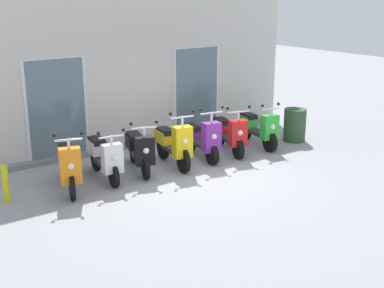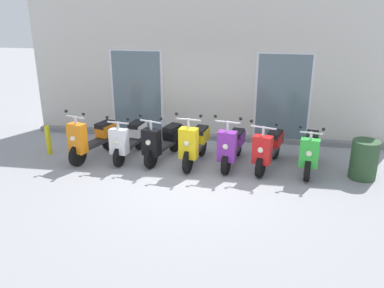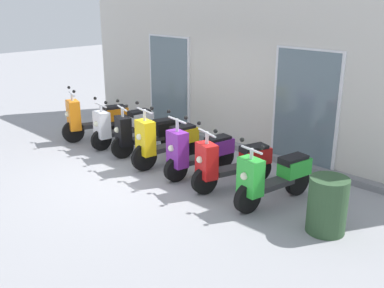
{
  "view_description": "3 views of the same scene",
  "coord_description": "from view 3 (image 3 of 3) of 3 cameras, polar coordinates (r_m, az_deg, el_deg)",
  "views": [
    {
      "loc": [
        -6.04,
        -8.23,
        3.7
      ],
      "look_at": [
        0.12,
        0.3,
        0.57
      ],
      "focal_mm": 49.0,
      "sensor_mm": 36.0,
      "label": 1
    },
    {
      "loc": [
        1.24,
        -7.61,
        3.6
      ],
      "look_at": [
        -0.06,
        0.37,
        0.62
      ],
      "focal_mm": 37.87,
      "sensor_mm": 36.0,
      "label": 2
    },
    {
      "loc": [
        6.13,
        -4.77,
        3.21
      ],
      "look_at": [
        0.7,
        0.73,
        0.62
      ],
      "focal_mm": 41.69,
      "sensor_mm": 36.0,
      "label": 3
    }
  ],
  "objects": [
    {
      "name": "ground_plane",
      "position": [
        8.41,
        -6.92,
        -4.08
      ],
      "size": [
        40.0,
        40.0,
        0.0
      ],
      "primitive_type": "plane",
      "color": "#939399"
    },
    {
      "name": "storefront_facade",
      "position": [
        9.77,
        5.4,
        11.0
      ],
      "size": [
        9.42,
        0.5,
        4.03
      ],
      "color": "beige",
      "rests_on": "ground_plane"
    },
    {
      "name": "scooter_orange",
      "position": [
        10.55,
        -12.29,
        3.25
      ],
      "size": [
        0.8,
        1.58,
        1.26
      ],
      "color": "black",
      "rests_on": "ground_plane"
    },
    {
      "name": "scooter_white",
      "position": [
        9.99,
        -8.87,
        2.44
      ],
      "size": [
        0.6,
        1.57,
        1.14
      ],
      "color": "black",
      "rests_on": "ground_plane"
    },
    {
      "name": "scooter_black",
      "position": [
        9.38,
        -5.91,
        1.47
      ],
      "size": [
        0.79,
        1.54,
        1.2
      ],
      "color": "black",
      "rests_on": "ground_plane"
    },
    {
      "name": "scooter_yellow",
      "position": [
        8.72,
        -3.45,
        0.45
      ],
      "size": [
        0.62,
        1.57,
        1.32
      ],
      "color": "black",
      "rests_on": "ground_plane"
    },
    {
      "name": "scooter_purple",
      "position": [
        8.24,
        0.86,
        -1.0
      ],
      "size": [
        0.65,
        1.55,
        1.28
      ],
      "color": "black",
      "rests_on": "ground_plane"
    },
    {
      "name": "scooter_red",
      "position": [
        7.74,
        5.13,
        -2.42
      ],
      "size": [
        0.8,
        1.57,
        1.21
      ],
      "color": "black",
      "rests_on": "ground_plane"
    },
    {
      "name": "scooter_green",
      "position": [
        7.23,
        10.38,
        -4.17
      ],
      "size": [
        0.61,
        1.6,
        1.16
      ],
      "color": "black",
      "rests_on": "ground_plane"
    },
    {
      "name": "trash_bin",
      "position": [
        6.59,
        16.92,
        -7.5
      ],
      "size": [
        0.55,
        0.55,
        0.82
      ],
      "primitive_type": "cylinder",
      "color": "#2D4C2D",
      "rests_on": "ground_plane"
    },
    {
      "name": "curb_bollard",
      "position": [
        11.6,
        -15.05,
        3.6
      ],
      "size": [
        0.12,
        0.12,
        0.7
      ],
      "primitive_type": "cylinder",
      "color": "yellow",
      "rests_on": "ground_plane"
    }
  ]
}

